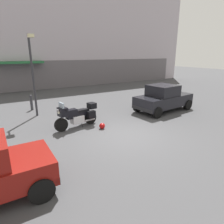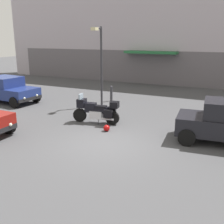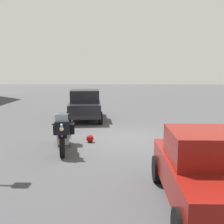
# 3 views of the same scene
# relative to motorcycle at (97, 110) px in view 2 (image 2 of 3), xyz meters

# --- Properties ---
(ground_plane) EXTENTS (80.00, 80.00, 0.00)m
(ground_plane) POSITION_rel_motorcycle_xyz_m (1.52, -2.07, -0.62)
(ground_plane) COLOR #424244
(building_facade_rear) EXTENTS (36.06, 3.40, 10.54)m
(building_facade_rear) POSITION_rel_motorcycle_xyz_m (1.52, 12.95, 4.60)
(building_facade_rear) COLOR #B2A8B2
(building_facade_rear) RESTS_ON ground
(motorcycle) EXTENTS (2.25, 0.93, 1.36)m
(motorcycle) POSITION_rel_motorcycle_xyz_m (0.00, 0.00, 0.00)
(motorcycle) COLOR black
(motorcycle) RESTS_ON ground
(helmet) EXTENTS (0.28, 0.28, 0.28)m
(helmet) POSITION_rel_motorcycle_xyz_m (0.93, -0.81, -0.48)
(helmet) COLOR #990C0C
(helmet) RESTS_ON ground
(car_sedan_far) EXTENTS (4.67, 2.21, 1.56)m
(car_sedan_far) POSITION_rel_motorcycle_xyz_m (-7.33, 1.41, 0.16)
(car_sedan_far) COLOR navy
(car_sedan_far) RESTS_ON ground
(streetlamp_curbside) EXTENTS (0.28, 0.94, 4.47)m
(streetlamp_curbside) POSITION_rel_motorcycle_xyz_m (-1.33, 2.85, 2.12)
(streetlamp_curbside) COLOR #2D2D33
(streetlamp_curbside) RESTS_ON ground
(bollard_curbside) EXTENTS (0.16, 0.16, 0.99)m
(bollard_curbside) POSITION_rel_motorcycle_xyz_m (-1.38, 4.37, -0.10)
(bollard_curbside) COLOR #333338
(bollard_curbside) RESTS_ON ground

